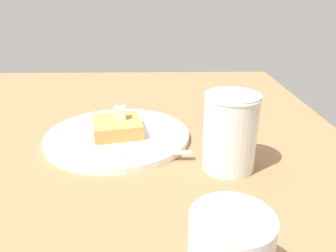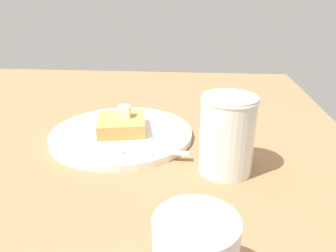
% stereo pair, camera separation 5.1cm
% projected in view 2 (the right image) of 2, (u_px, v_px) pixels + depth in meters
% --- Properties ---
extents(table_surface, '(1.04, 1.04, 0.02)m').
position_uv_depth(table_surface, '(56.00, 146.00, 0.57)').
color(table_surface, '#986C47').
rests_on(table_surface, ground).
extents(plate, '(0.25, 0.25, 0.01)m').
position_uv_depth(plate, '(122.00, 133.00, 0.58)').
color(plate, white).
rests_on(plate, table_surface).
extents(toast_slice_center, '(0.10, 0.10, 0.02)m').
position_uv_depth(toast_slice_center, '(121.00, 125.00, 0.57)').
color(toast_slice_center, tan).
rests_on(toast_slice_center, plate).
extents(butter_pat_primary, '(0.02, 0.02, 0.02)m').
position_uv_depth(butter_pat_primary, '(124.00, 111.00, 0.57)').
color(butter_pat_primary, '#F2E8C4').
rests_on(butter_pat_primary, toast_slice_center).
extents(fork, '(0.02, 0.16, 0.00)m').
position_uv_depth(fork, '(130.00, 151.00, 0.50)').
color(fork, silver).
rests_on(fork, plate).
extents(syrup_jar, '(0.08, 0.08, 0.11)m').
position_uv_depth(syrup_jar, '(227.00, 137.00, 0.46)').
color(syrup_jar, '#431E06').
rests_on(syrup_jar, table_surface).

